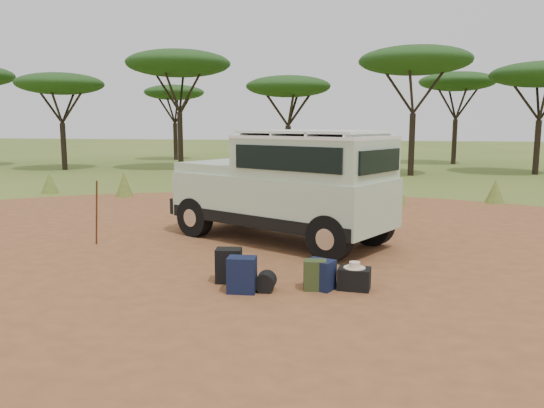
% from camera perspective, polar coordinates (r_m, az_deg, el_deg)
% --- Properties ---
extents(ground, '(140.00, 140.00, 0.00)m').
position_cam_1_polar(ground, '(8.88, -4.50, -7.44)').
color(ground, '#4D6825').
rests_on(ground, ground).
extents(dirt_clearing, '(23.00, 23.00, 0.01)m').
position_cam_1_polar(dirt_clearing, '(8.87, -4.50, -7.41)').
color(dirt_clearing, '#945730').
rests_on(dirt_clearing, ground).
extents(grass_fringe, '(36.60, 1.60, 0.90)m').
position_cam_1_polar(grass_fringe, '(17.15, 3.58, 1.77)').
color(grass_fringe, '#4D6825').
rests_on(grass_fringe, ground).
extents(acacia_treeline, '(46.70, 13.20, 6.26)m').
position_cam_1_polar(acacia_treeline, '(28.17, 8.01, 13.50)').
color(acacia_treeline, black).
rests_on(acacia_treeline, ground).
extents(safari_vehicle, '(5.06, 3.84, 2.32)m').
position_cam_1_polar(safari_vehicle, '(10.97, 1.58, 1.67)').
color(safari_vehicle, '#B1C8AB').
rests_on(safari_vehicle, ground).
extents(walking_staff, '(0.35, 0.44, 1.37)m').
position_cam_1_polar(walking_staff, '(11.10, -18.35, -0.97)').
color(walking_staff, brown).
rests_on(walking_staff, ground).
extents(backpack_black, '(0.43, 0.34, 0.54)m').
position_cam_1_polar(backpack_black, '(8.31, -4.67, -6.63)').
color(backpack_black, black).
rests_on(backpack_black, ground).
extents(backpack_navy, '(0.43, 0.32, 0.54)m').
position_cam_1_polar(backpack_navy, '(7.81, -3.25, -7.63)').
color(backpack_navy, '#121B3A').
rests_on(backpack_navy, ground).
extents(backpack_olive, '(0.36, 0.28, 0.46)m').
position_cam_1_polar(backpack_olive, '(7.95, 4.64, -7.65)').
color(backpack_olive, '#32421E').
rests_on(backpack_olive, ground).
extents(duffel_navy, '(0.49, 0.43, 0.45)m').
position_cam_1_polar(duffel_navy, '(8.00, 5.20, -7.59)').
color(duffel_navy, '#121B3A').
rests_on(duffel_navy, ground).
extents(hard_case, '(0.50, 0.37, 0.33)m').
position_cam_1_polar(hard_case, '(8.06, 8.83, -7.96)').
color(hard_case, black).
rests_on(hard_case, ground).
extents(stuff_sack, '(0.30, 0.30, 0.29)m').
position_cam_1_polar(stuff_sack, '(7.89, -0.69, -8.37)').
color(stuff_sack, black).
rests_on(stuff_sack, ground).
extents(safari_hat, '(0.32, 0.32, 0.09)m').
position_cam_1_polar(safari_hat, '(8.01, 8.87, -6.58)').
color(safari_hat, beige).
rests_on(safari_hat, hard_case).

